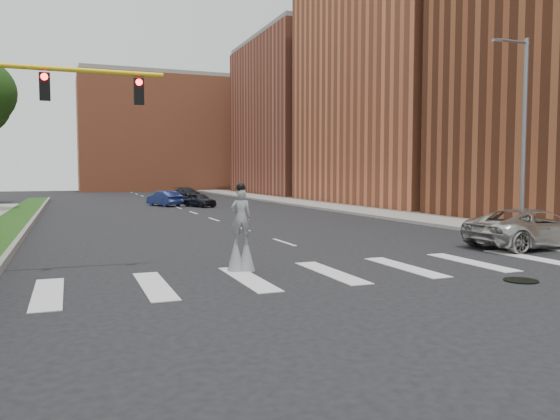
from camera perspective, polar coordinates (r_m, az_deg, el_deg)
name	(u,v)px	position (r m, az deg, el deg)	size (l,w,h in m)	color
ground_plane	(387,276)	(16.07, 11.07, -6.76)	(160.00, 160.00, 0.00)	black
grass_median	(11,224)	(33.60, -26.30, -1.29)	(2.00, 60.00, 0.25)	#1B4012
median_curb	(32,223)	(33.52, -24.52, -1.22)	(0.20, 60.00, 0.28)	gray
sidewalk_right	(351,208)	(43.78, 7.47, 0.18)	(5.00, 90.00, 0.18)	gray
manhole	(521,281)	(16.38, 23.87, -6.76)	(0.90, 0.90, 0.04)	black
building_mid	(417,75)	(53.73, 14.12, 13.55)	(16.00, 22.00, 24.00)	#C5643E
building_far	(310,120)	(74.24, 3.19, 9.42)	(16.00, 22.00, 20.00)	#9B4E39
building_backdrop	(162,135)	(92.67, -12.27, 7.63)	(26.00, 14.00, 18.00)	#C5643E
streetlight	(523,130)	(27.42, 24.02, 7.66)	(2.05, 0.20, 9.00)	slate
traffic_signal	(14,128)	(16.43, -26.01, 7.68)	(5.30, 0.23, 6.20)	black
stilt_performer	(241,238)	(16.41, -4.10, -2.91)	(0.83, 0.59, 2.66)	#362115
suv_crossing	(533,228)	(23.71, 24.93, -1.73)	(2.55, 5.53, 1.54)	#B2AFA8
car_near	(199,200)	(47.01, -8.45, 1.05)	(1.42, 3.52, 1.20)	black
car_mid	(164,198)	(48.64, -11.99, 1.19)	(1.43, 4.09, 1.35)	navy
car_far	(187,193)	(63.67, -9.69, 1.80)	(1.68, 4.12, 1.20)	black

